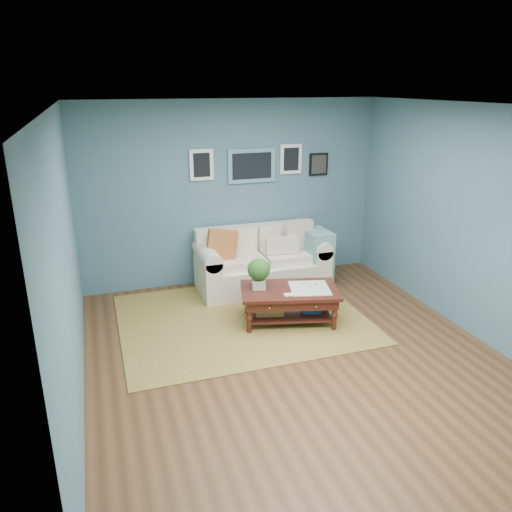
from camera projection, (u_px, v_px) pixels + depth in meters
name	position (u px, v px, depth m)	size (l,w,h in m)	color
room_shell	(297.00, 239.00, 5.20)	(5.00, 5.02, 2.70)	brown
area_rug	(242.00, 318.00, 6.48)	(3.09, 2.47, 0.01)	brown
loveseat	(267.00, 261.00, 7.39)	(1.93, 0.88, 0.99)	silver
coffee_table	(284.00, 295.00, 6.29)	(1.35, 0.99, 0.85)	black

